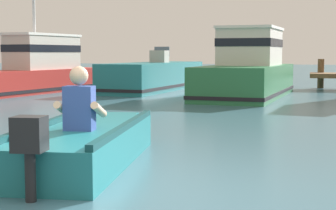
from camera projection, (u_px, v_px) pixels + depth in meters
ground_plane at (130, 199)px, 4.98m from camera, size 120.00×120.00×0.00m
rowboat_with_person at (85, 143)px, 6.57m from camera, size 1.47×3.73×1.19m
moored_boat_red at (36, 71)px, 18.42m from camera, size 2.70×6.93×3.90m
moored_boat_teal at (155, 77)px, 19.57m from camera, size 2.35×6.41×1.57m
moored_boat_green at (248, 71)px, 16.67m from camera, size 2.64×6.00×2.15m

